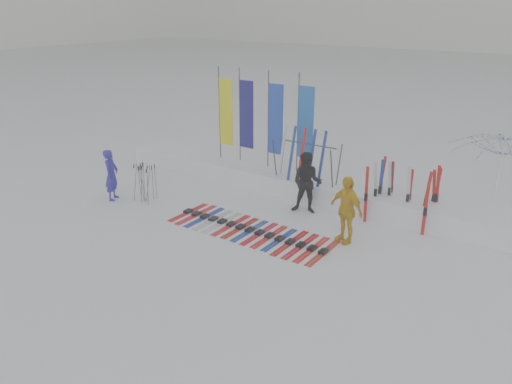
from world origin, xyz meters
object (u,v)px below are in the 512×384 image
Objects in this scene: person_yellow at (346,210)px; ski_row at (250,230)px; person_blue at (111,175)px; tent_canopy at (498,180)px; ski_rack at (306,156)px; person_black at (307,183)px.

person_yellow is 2.67m from ski_row.
person_blue reaches higher than ski_row.
tent_canopy is 1.43× the size of ski_rack.
ski_row is 2.28× the size of ski_rack.
person_black is at bearing -155.15° from tent_canopy.
person_blue is 0.90× the size of person_yellow.
tent_canopy reaches higher than ski_rack.
tent_canopy is (4.68, 2.17, 0.40)m from person_black.
ski_row is at bearing -110.96° from person_blue.
tent_canopy reaches higher than person_yellow.
ski_rack reaches higher than person_black.
ski_row is at bearing -141.43° from tent_canopy.
tent_canopy is (10.17, 4.72, 0.51)m from person_blue.
person_yellow reaches higher than person_blue.
person_blue is 4.99m from ski_row.
person_black reaches higher than person_blue.
ski_row is at bearing -140.49° from person_yellow.
ski_rack is (0.01, 2.99, 1.35)m from ski_row.
ski_rack reaches higher than person_blue.
person_blue is 0.88× the size of person_black.
person_blue is at bearing -155.10° from tent_canopy.
ski_row is (-2.36, -0.91, -0.85)m from person_yellow.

